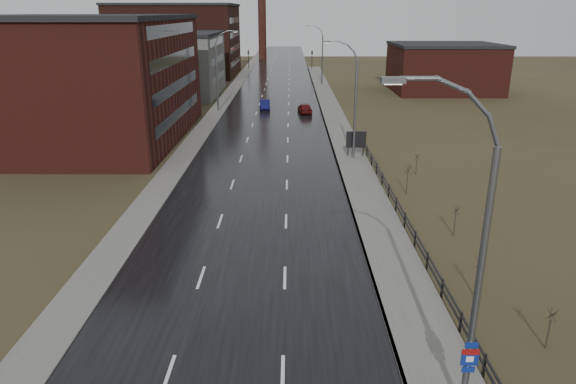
{
  "coord_description": "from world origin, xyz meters",
  "views": [
    {
      "loc": [
        2.59,
        -12.92,
        13.82
      ],
      "look_at": [
        2.45,
        17.77,
        3.0
      ],
      "focal_mm": 32.0,
      "sensor_mm": 36.0,
      "label": 1
    }
  ],
  "objects_px": {
    "streetlight_main": "(471,265)",
    "billboard": "(356,140)",
    "car_far": "(305,109)",
    "car_near": "(265,105)"
  },
  "relations": [
    {
      "from": "billboard",
      "to": "streetlight_main",
      "type": "bearing_deg",
      "value": -91.04
    },
    {
      "from": "billboard",
      "to": "car_near",
      "type": "relative_size",
      "value": 0.62
    },
    {
      "from": "billboard",
      "to": "car_far",
      "type": "distance_m",
      "value": 23.91
    },
    {
      "from": "car_far",
      "to": "car_near",
      "type": "bearing_deg",
      "value": -34.1
    },
    {
      "from": "billboard",
      "to": "car_near",
      "type": "xyz_separation_m",
      "value": [
        -10.32,
        26.62,
        -1.07
      ]
    },
    {
      "from": "streetlight_main",
      "to": "car_far",
      "type": "bearing_deg",
      "value": 93.75
    },
    {
      "from": "car_near",
      "to": "streetlight_main",
      "type": "bearing_deg",
      "value": -83.54
    },
    {
      "from": "billboard",
      "to": "car_far",
      "type": "xyz_separation_m",
      "value": [
        -4.43,
        23.47,
        -1.05
      ]
    },
    {
      "from": "streetlight_main",
      "to": "car_far",
      "type": "distance_m",
      "value": 58.49
    },
    {
      "from": "streetlight_main",
      "to": "billboard",
      "type": "distance_m",
      "value": 34.92
    }
  ]
}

